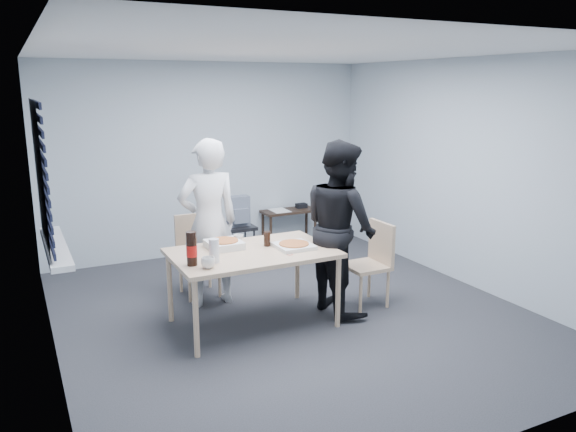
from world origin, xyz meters
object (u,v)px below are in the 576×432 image
chair_right (373,258)px  mug_b (238,239)px  chair_far (197,248)px  person_black (340,227)px  dining_table (252,257)px  side_table (289,215)px  person_white (209,223)px  soda_bottle (192,249)px  stool (239,234)px  mug_a (208,263)px  backpack (238,212)px

chair_right → mug_b: 1.45m
chair_far → chair_right: size_ratio=1.00×
chair_far → person_black: size_ratio=0.50×
mug_b → dining_table: bearing=-84.6°
chair_far → side_table: chair_far is taller
dining_table → person_white: person_white is taller
chair_far → soda_bottle: bearing=-108.7°
person_white → side_table: 2.44m
side_table → stool: bearing=-150.9°
side_table → person_black: bearing=-104.5°
person_black → mug_b: bearing=71.1°
chair_right → person_black: person_black is taller
dining_table → stool: size_ratio=2.87×
mug_a → side_table: bearing=51.5°
person_white → soda_bottle: bearing=62.8°
stool → mug_b: size_ratio=5.34×
dining_table → person_white: 0.76m
stool → soda_bottle: soda_bottle is taller
side_table → soda_bottle: soda_bottle is taller
chair_right → soda_bottle: bearing=-177.4°
chair_right → chair_far: bearing=143.3°
chair_right → soda_bottle: soda_bottle is taller
backpack → chair_right: bearing=-89.0°
person_white → backpack: person_white is taller
mug_b → soda_bottle: (-0.62, -0.46, 0.10)m
chair_right → backpack: backpack is taller
chair_right → stool: chair_right is taller
chair_right → backpack: 2.02m
backpack → mug_b: size_ratio=3.86×
stool → soda_bottle: 2.33m
person_white → person_black: same height
person_white → side_table: person_white is taller
person_black → dining_table: bearing=87.4°
dining_table → side_table: 2.83m
mug_a → person_white: bearing=71.0°
side_table → stool: size_ratio=1.49×
soda_bottle → person_white: bearing=62.8°
side_table → soda_bottle: (-2.21, -2.51, 0.44)m
person_black → mug_a: 1.52m
person_black → mug_a: size_ratio=14.39×
stool → mug_b: mug_b is taller
chair_right → soda_bottle: 2.02m
person_white → stool: person_white is taller
mug_a → soda_bottle: (-0.10, 0.14, 0.10)m
dining_table → soda_bottle: size_ratio=5.04×
mug_b → soda_bottle: size_ratio=0.33×
chair_far → mug_a: size_ratio=7.24×
chair_far → person_black: person_black is taller
dining_table → person_white: (-0.19, 0.71, 0.20)m
stool → mug_a: size_ratio=4.34×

